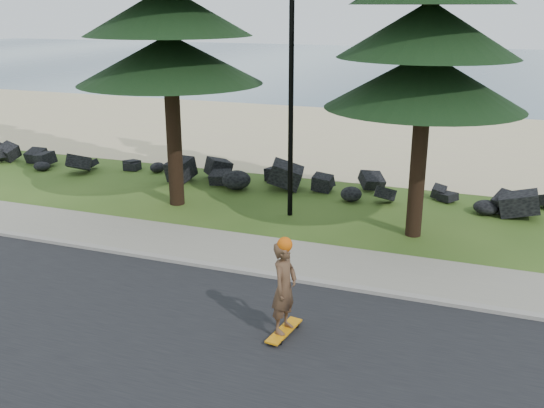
% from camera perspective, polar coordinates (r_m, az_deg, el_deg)
% --- Properties ---
extents(ground, '(160.00, 160.00, 0.00)m').
position_cam_1_polar(ground, '(14.41, -2.40, -4.95)').
color(ground, '#2B4816').
rests_on(ground, ground).
extents(road, '(160.00, 7.00, 0.02)m').
position_cam_1_polar(road, '(10.86, -11.81, -13.57)').
color(road, black).
rests_on(road, ground).
extents(kerb, '(160.00, 0.20, 0.10)m').
position_cam_1_polar(kerb, '(13.64, -3.86, -6.14)').
color(kerb, gray).
rests_on(kerb, ground).
extents(sidewalk, '(160.00, 2.00, 0.08)m').
position_cam_1_polar(sidewalk, '(14.57, -2.10, -4.52)').
color(sidewalk, '#9D9583').
rests_on(sidewalk, ground).
extents(beach_sand, '(160.00, 15.00, 0.01)m').
position_cam_1_polar(beach_sand, '(27.79, 9.21, 6.18)').
color(beach_sand, beige).
rests_on(beach_sand, ground).
extents(ocean, '(160.00, 58.00, 0.01)m').
position_cam_1_polar(ocean, '(63.68, 15.93, 12.37)').
color(ocean, '#38556C').
rests_on(ocean, ground).
extents(seawall_boulders, '(60.00, 2.40, 1.10)m').
position_cam_1_polar(seawall_boulders, '(19.39, 3.96, 1.16)').
color(seawall_boulders, black).
rests_on(seawall_boulders, ground).
extents(lamp_post, '(0.25, 0.14, 8.14)m').
position_cam_1_polar(lamp_post, '(16.33, 1.83, 12.81)').
color(lamp_post, black).
rests_on(lamp_post, ground).
extents(skateboarder, '(0.48, 1.03, 1.88)m').
position_cam_1_polar(skateboarder, '(10.71, 1.17, -7.90)').
color(skateboarder, orange).
rests_on(skateboarder, ground).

